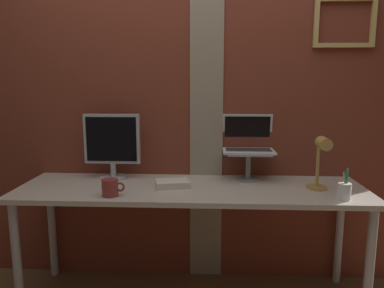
{
  "coord_description": "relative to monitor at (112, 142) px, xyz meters",
  "views": [
    {
      "loc": [
        0.22,
        -2.11,
        1.38
      ],
      "look_at": [
        0.11,
        0.17,
        0.99
      ],
      "focal_mm": 34.55,
      "sensor_mm": 36.0,
      "label": 1
    }
  ],
  "objects": [
    {
      "name": "monitor",
      "position": [
        0.0,
        0.0,
        0.0
      ],
      "size": [
        0.37,
        0.18,
        0.43
      ],
      "color": "#ADB2B7",
      "rests_on": "desk"
    },
    {
      "name": "pen_cup",
      "position": [
        1.38,
        -0.38,
        -0.19
      ],
      "size": [
        0.07,
        0.07,
        0.17
      ],
      "color": "white",
      "rests_on": "desk"
    },
    {
      "name": "brick_wall_back",
      "position": [
        0.42,
        0.18,
        0.34
      ],
      "size": [
        3.31,
        0.16,
        2.64
      ],
      "color": "brown",
      "rests_on": "ground_plane"
    },
    {
      "name": "desk_lamp",
      "position": [
        1.29,
        -0.23,
        -0.04
      ],
      "size": [
        0.12,
        0.2,
        0.33
      ],
      "color": "tan",
      "rests_on": "desk"
    },
    {
      "name": "laptop_stand",
      "position": [
        0.89,
        0.0,
        -0.12
      ],
      "size": [
        0.28,
        0.22,
        0.19
      ],
      "color": "gray",
      "rests_on": "desk"
    },
    {
      "name": "coffee_mug",
      "position": [
        0.08,
        -0.38,
        -0.19
      ],
      "size": [
        0.13,
        0.09,
        0.1
      ],
      "color": "maroon",
      "rests_on": "desk"
    },
    {
      "name": "desk",
      "position": [
        0.53,
        -0.18,
        -0.31
      ],
      "size": [
        2.12,
        0.6,
        0.74
      ],
      "color": "beige",
      "rests_on": "ground_plane"
    },
    {
      "name": "laptop",
      "position": [
        0.89,
        0.06,
        0.01
      ],
      "size": [
        0.33,
        0.25,
        0.24
      ],
      "color": "silver",
      "rests_on": "laptop_stand"
    },
    {
      "name": "paper_clutter_stack",
      "position": [
        0.41,
        -0.18,
        -0.22
      ],
      "size": [
        0.23,
        0.18,
        0.04
      ],
      "primitive_type": "cube",
      "rotation": [
        0.0,
        0.0,
        0.22
      ],
      "color": "silver",
      "rests_on": "desk"
    }
  ]
}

